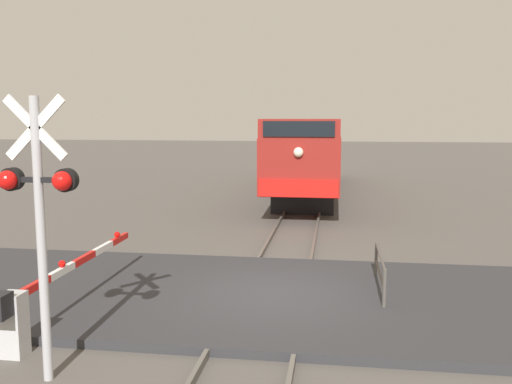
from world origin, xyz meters
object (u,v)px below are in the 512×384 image
locomotive (310,156)px  crossing_signal (39,206)px  crossing_gate (36,299)px  guard_railing (380,269)px

locomotive → crossing_signal: 21.17m
crossing_signal → crossing_gate: size_ratio=0.77×
locomotive → crossing_signal: (-2.92, -20.95, 0.71)m
locomotive → crossing_signal: size_ratio=4.17×
guard_railing → crossing_gate: bearing=-151.9°
crossing_signal → crossing_gate: 2.59m
crossing_signal → guard_railing: bearing=42.0°
locomotive → guard_railing: size_ratio=7.32×
crossing_signal → crossing_gate: (-0.97, 1.42, -1.94)m
locomotive → crossing_signal: bearing=-97.9°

